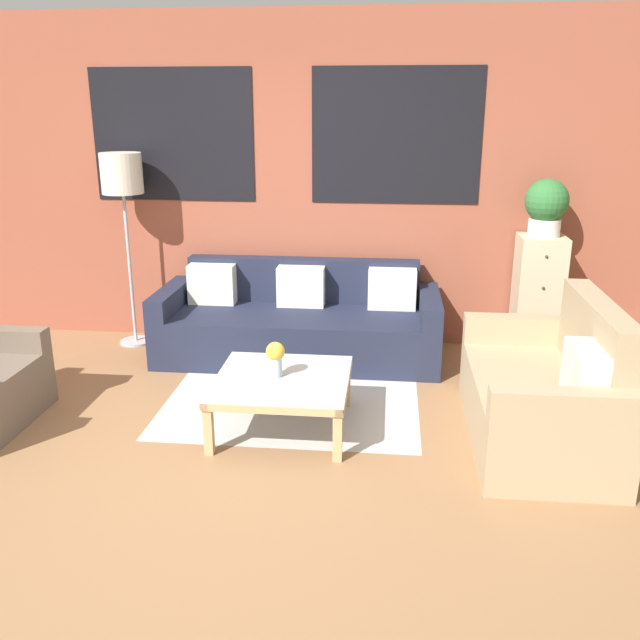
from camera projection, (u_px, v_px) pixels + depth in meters
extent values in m
plane|color=#8E6642|center=(224.00, 471.00, 3.96)|extent=(16.00, 16.00, 0.00)
cube|color=brown|center=(284.00, 183.00, 5.85)|extent=(8.40, 0.08, 2.80)
cube|color=black|center=(173.00, 135.00, 5.78)|extent=(1.40, 0.01, 1.10)
cube|color=black|center=(396.00, 136.00, 5.59)|extent=(1.40, 0.01, 1.10)
cube|color=#BCB7B2|center=(296.00, 391.00, 5.07)|extent=(1.81, 1.78, 0.00)
cube|color=#1E2338|center=(297.00, 338.00, 5.61)|extent=(2.01, 0.72, 0.40)
cube|color=#1E2338|center=(303.00, 302.00, 5.97)|extent=(2.01, 0.16, 0.78)
cube|color=#1E2338|center=(172.00, 321.00, 5.76)|extent=(0.16, 0.88, 0.58)
cube|color=#1E2338|center=(429.00, 329.00, 5.55)|extent=(0.16, 0.88, 0.58)
cube|color=beige|center=(212.00, 284.00, 5.84)|extent=(0.40, 0.16, 0.34)
cube|color=beige|center=(301.00, 287.00, 5.76)|extent=(0.40, 0.16, 0.34)
cube|color=beige|center=(392.00, 289.00, 5.68)|extent=(0.40, 0.16, 0.34)
cube|color=tan|center=(522.00, 408.00, 4.29)|extent=(0.64, 1.18, 0.42)
cube|color=tan|center=(592.00, 374.00, 4.17)|extent=(0.16, 1.18, 0.92)
cube|color=tan|center=(519.00, 357.00, 4.87)|extent=(0.80, 0.14, 0.62)
cube|color=tan|center=(562.00, 444.00, 3.62)|extent=(0.80, 0.14, 0.62)
cube|color=beige|center=(584.00, 377.00, 3.80)|extent=(0.16, 0.40, 0.34)
cube|color=silver|center=(282.00, 378.00, 4.38)|extent=(0.86, 0.86, 0.01)
cube|color=tan|center=(272.00, 409.00, 4.01)|extent=(0.86, 0.05, 0.05)
cube|color=tan|center=(291.00, 360.00, 4.78)|extent=(0.86, 0.05, 0.05)
cube|color=tan|center=(221.00, 380.00, 4.43)|extent=(0.05, 0.86, 0.05)
cube|color=tan|center=(345.00, 385.00, 4.35)|extent=(0.05, 0.86, 0.05)
cube|color=tan|center=(208.00, 428.00, 4.11)|extent=(0.05, 0.05, 0.35)
cube|color=tan|center=(338.00, 434.00, 4.03)|extent=(0.05, 0.05, 0.35)
cube|color=tan|center=(237.00, 378.00, 4.85)|extent=(0.05, 0.06, 0.35)
cube|color=tan|center=(346.00, 383.00, 4.77)|extent=(0.05, 0.06, 0.35)
cylinder|color=#B2B2B7|center=(136.00, 341.00, 6.11)|extent=(0.28, 0.28, 0.02)
cylinder|color=#B2B2B7|center=(130.00, 269.00, 5.91)|extent=(0.03, 0.03, 1.31)
cylinder|color=beige|center=(122.00, 173.00, 5.66)|extent=(0.35, 0.35, 0.34)
cube|color=#C6B793|center=(537.00, 297.00, 5.65)|extent=(0.37, 0.37, 1.03)
sphere|color=#38332D|center=(547.00, 257.00, 5.36)|extent=(0.02, 0.02, 0.02)
sphere|color=#38332D|center=(543.00, 288.00, 5.43)|extent=(0.02, 0.02, 0.02)
sphere|color=#38332D|center=(540.00, 318.00, 5.51)|extent=(0.02, 0.02, 0.02)
sphere|color=#38332D|center=(537.00, 348.00, 5.59)|extent=(0.02, 0.02, 0.02)
cylinder|color=silver|center=(544.00, 228.00, 5.47)|extent=(0.25, 0.25, 0.14)
sphere|color=#2D6B33|center=(547.00, 201.00, 5.41)|extent=(0.35, 0.35, 0.35)
cylinder|color=#ADBCC6|center=(276.00, 367.00, 4.37)|extent=(0.08, 0.08, 0.13)
sphere|color=gold|center=(275.00, 351.00, 4.34)|extent=(0.12, 0.12, 0.12)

